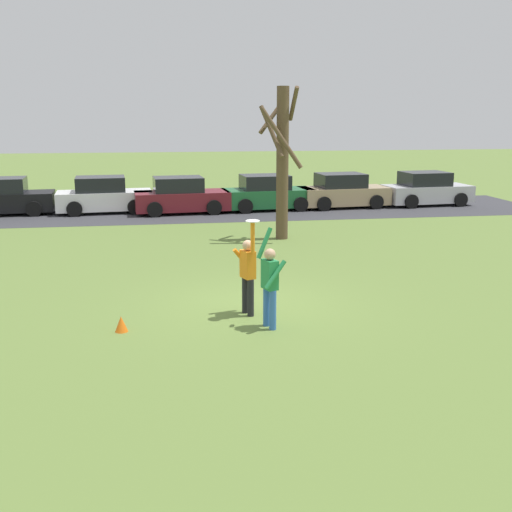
# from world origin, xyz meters

# --- Properties ---
(ground_plane) EXTENTS (120.00, 120.00, 0.00)m
(ground_plane) POSITION_xyz_m (0.00, 0.00, 0.00)
(ground_plane) COLOR olive
(person_catcher) EXTENTS (0.48, 0.59, 2.08)m
(person_catcher) POSITION_xyz_m (-0.15, -0.58, 0.98)
(person_catcher) COLOR black
(person_catcher) RESTS_ON ground_plane
(person_defender) EXTENTS (0.56, 0.64, 2.04)m
(person_defender) POSITION_xyz_m (0.16, -1.49, 0.98)
(person_defender) COLOR #3366B7
(person_defender) RESTS_ON ground_plane
(frisbee_disc) EXTENTS (0.29, 0.29, 0.02)m
(frisbee_disc) POSITION_xyz_m (-0.08, -0.79, 2.09)
(frisbee_disc) COLOR white
(frisbee_disc) RESTS_ON person_catcher
(parked_car_black) EXTENTS (4.23, 2.30, 1.59)m
(parked_car_black) POSITION_xyz_m (-8.71, 14.65, 0.73)
(parked_car_black) COLOR black
(parked_car_black) RESTS_ON ground_plane
(parked_car_white) EXTENTS (4.23, 2.30, 1.59)m
(parked_car_white) POSITION_xyz_m (-4.46, 14.54, 0.73)
(parked_car_white) COLOR white
(parked_car_white) RESTS_ON ground_plane
(parked_car_maroon) EXTENTS (4.23, 2.30, 1.59)m
(parked_car_maroon) POSITION_xyz_m (-1.08, 13.87, 0.73)
(parked_car_maroon) COLOR maroon
(parked_car_maroon) RESTS_ON ground_plane
(parked_car_green) EXTENTS (4.23, 2.30, 1.59)m
(parked_car_green) POSITION_xyz_m (2.84, 14.23, 0.73)
(parked_car_green) COLOR #1E6633
(parked_car_green) RESTS_ON ground_plane
(parked_car_tan) EXTENTS (4.23, 2.30, 1.59)m
(parked_car_tan) POSITION_xyz_m (6.45, 14.42, 0.73)
(parked_car_tan) COLOR tan
(parked_car_tan) RESTS_ON ground_plane
(parked_car_silver) EXTENTS (4.23, 2.30, 1.59)m
(parked_car_silver) POSITION_xyz_m (10.65, 14.55, 0.73)
(parked_car_silver) COLOR #BCBCC1
(parked_car_silver) RESTS_ON ground_plane
(parking_strip) EXTENTS (28.68, 6.40, 0.01)m
(parking_strip) POSITION_xyz_m (1.07, 14.26, 0.00)
(parking_strip) COLOR #38383D
(parking_strip) RESTS_ON ground_plane
(bare_tree_tall) EXTENTS (1.41, 1.70, 5.18)m
(bare_tree_tall) POSITION_xyz_m (2.17, 7.51, 2.78)
(bare_tree_tall) COLOR brown
(bare_tree_tall) RESTS_ON ground_plane
(field_cone_orange) EXTENTS (0.26, 0.26, 0.32)m
(field_cone_orange) POSITION_xyz_m (-2.81, -1.27, 0.16)
(field_cone_orange) COLOR orange
(field_cone_orange) RESTS_ON ground_plane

